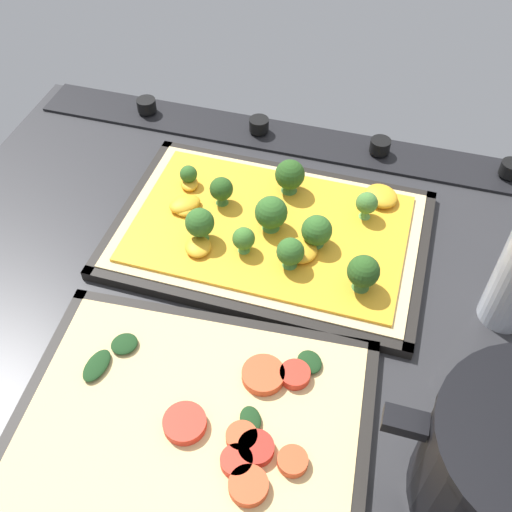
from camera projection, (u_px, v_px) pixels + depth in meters
ground_plane at (263, 308)px, 68.06cm from camera, size 86.18×64.38×3.00cm
stove_control_panel at (318, 142)px, 84.78cm from camera, size 82.73×7.00×2.60cm
baking_tray_front at (269, 236)px, 72.96cm from camera, size 37.51×25.27×1.30cm
broccoli_pizza at (273, 227)px, 71.64cm from camera, size 35.09×22.85×5.88cm
baking_tray_back at (191, 427)px, 56.58cm from camera, size 34.90×27.43×1.30cm
veggie_pizza_back at (198, 423)px, 56.03cm from camera, size 32.34×24.87×1.90cm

